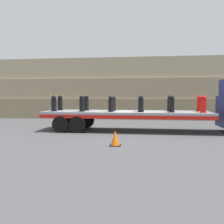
# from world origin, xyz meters

# --- Properties ---
(ground_plane) EXTENTS (120.00, 120.00, 0.00)m
(ground_plane) POSITION_xyz_m (0.00, 0.00, 0.00)
(ground_plane) COLOR #474749
(rock_cliff) EXTENTS (60.00, 3.30, 5.32)m
(rock_cliff) POSITION_xyz_m (0.00, 8.23, 2.66)
(rock_cliff) COLOR gray
(rock_cliff) RESTS_ON ground_plane
(flatbed_trailer) EXTENTS (9.59, 2.54, 1.15)m
(flatbed_trailer) POSITION_xyz_m (-0.71, 0.00, 0.93)
(flatbed_trailer) COLOR gray
(flatbed_trailer) RESTS_ON ground_plane
(fire_hydrant_black_near_0) EXTENTS (0.37, 0.60, 0.93)m
(fire_hydrant_black_near_0) POSITION_xyz_m (-4.20, -0.54, 1.60)
(fire_hydrant_black_near_0) COLOR black
(fire_hydrant_black_near_0) RESTS_ON flatbed_trailer
(fire_hydrant_black_far_0) EXTENTS (0.37, 0.60, 0.93)m
(fire_hydrant_black_far_0) POSITION_xyz_m (-4.20, 0.54, 1.60)
(fire_hydrant_black_far_0) COLOR black
(fire_hydrant_black_far_0) RESTS_ON flatbed_trailer
(fire_hydrant_black_near_1) EXTENTS (0.37, 0.60, 0.93)m
(fire_hydrant_black_near_1) POSITION_xyz_m (-2.52, -0.54, 1.60)
(fire_hydrant_black_near_1) COLOR black
(fire_hydrant_black_near_1) RESTS_ON flatbed_trailer
(fire_hydrant_black_far_1) EXTENTS (0.37, 0.60, 0.93)m
(fire_hydrant_black_far_1) POSITION_xyz_m (-2.52, 0.54, 1.60)
(fire_hydrant_black_far_1) COLOR black
(fire_hydrant_black_far_1) RESTS_ON flatbed_trailer
(fire_hydrant_black_near_2) EXTENTS (0.37, 0.60, 0.93)m
(fire_hydrant_black_near_2) POSITION_xyz_m (-0.84, -0.54, 1.60)
(fire_hydrant_black_near_2) COLOR black
(fire_hydrant_black_near_2) RESTS_ON flatbed_trailer
(fire_hydrant_black_far_2) EXTENTS (0.37, 0.60, 0.93)m
(fire_hydrant_black_far_2) POSITION_xyz_m (-0.84, 0.54, 1.60)
(fire_hydrant_black_far_2) COLOR black
(fire_hydrant_black_far_2) RESTS_ON flatbed_trailer
(fire_hydrant_black_near_3) EXTENTS (0.37, 0.60, 0.93)m
(fire_hydrant_black_near_3) POSITION_xyz_m (0.84, -0.54, 1.60)
(fire_hydrant_black_near_3) COLOR black
(fire_hydrant_black_near_3) RESTS_ON flatbed_trailer
(fire_hydrant_black_far_3) EXTENTS (0.37, 0.60, 0.93)m
(fire_hydrant_black_far_3) POSITION_xyz_m (0.84, 0.54, 1.60)
(fire_hydrant_black_far_3) COLOR black
(fire_hydrant_black_far_3) RESTS_ON flatbed_trailer
(fire_hydrant_black_near_4) EXTENTS (0.37, 0.60, 0.93)m
(fire_hydrant_black_near_4) POSITION_xyz_m (2.52, -0.54, 1.60)
(fire_hydrant_black_near_4) COLOR black
(fire_hydrant_black_near_4) RESTS_ON flatbed_trailer
(fire_hydrant_black_far_4) EXTENTS (0.37, 0.60, 0.93)m
(fire_hydrant_black_far_4) POSITION_xyz_m (2.52, 0.54, 1.60)
(fire_hydrant_black_far_4) COLOR black
(fire_hydrant_black_far_4) RESTS_ON flatbed_trailer
(fire_hydrant_red_near_5) EXTENTS (0.37, 0.60, 0.93)m
(fire_hydrant_red_near_5) POSITION_xyz_m (4.20, -0.54, 1.60)
(fire_hydrant_red_near_5) COLOR red
(fire_hydrant_red_near_5) RESTS_ON flatbed_trailer
(fire_hydrant_red_far_5) EXTENTS (0.37, 0.60, 0.93)m
(fire_hydrant_red_far_5) POSITION_xyz_m (4.20, 0.54, 1.60)
(fire_hydrant_red_far_5) COLOR red
(fire_hydrant_red_far_5) RESTS_ON flatbed_trailer
(cargo_strap_rear) EXTENTS (0.05, 2.64, 0.01)m
(cargo_strap_rear) POSITION_xyz_m (-4.20, 0.00, 2.08)
(cargo_strap_rear) COLOR yellow
(cargo_strap_rear) RESTS_ON fire_hydrant_black_near_0
(cargo_strap_middle) EXTENTS (0.05, 2.64, 0.01)m
(cargo_strap_middle) POSITION_xyz_m (-2.52, 0.00, 2.08)
(cargo_strap_middle) COLOR yellow
(cargo_strap_middle) RESTS_ON fire_hydrant_black_near_1
(cargo_strap_front) EXTENTS (0.05, 2.64, 0.01)m
(cargo_strap_front) POSITION_xyz_m (0.84, 0.00, 2.08)
(cargo_strap_front) COLOR yellow
(cargo_strap_front) RESTS_ON fire_hydrant_black_near_3
(traffic_cone) EXTENTS (0.47, 0.47, 0.63)m
(traffic_cone) POSITION_xyz_m (-0.13, -4.31, 0.31)
(traffic_cone) COLOR black
(traffic_cone) RESTS_ON ground_plane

